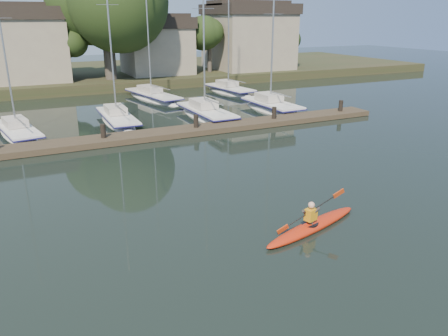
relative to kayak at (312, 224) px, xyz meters
name	(u,v)px	position (x,y,z in m)	size (l,w,h in m)	color
ground	(267,230)	(-1.52, 0.62, -0.19)	(160.00, 160.00, 0.00)	black
kayak	(312,224)	(0.00, 0.00, 0.00)	(4.84, 1.94, 1.55)	red
dock	(152,135)	(-1.52, 14.62, 0.02)	(34.00, 2.00, 1.80)	#4C3C2B
sailboat_1	(19,138)	(-9.13, 18.98, -0.36)	(3.20, 7.80, 12.41)	white
sailboat_2	(118,125)	(-2.51, 19.92, -0.36)	(2.06, 8.36, 13.79)	white
sailboat_3	(206,120)	(3.96, 18.66, -0.39)	(2.38, 8.46, 13.57)	white
sailboat_4	(271,113)	(9.83, 18.75, -0.40)	(2.48, 7.71, 13.01)	white
sailboat_6	(153,101)	(2.57, 27.87, -0.36)	(3.73, 9.78, 15.22)	white
sailboat_7	(229,95)	(10.57, 27.96, -0.38)	(3.07, 8.05, 12.65)	white
shore	(96,54)	(0.10, 40.91, 3.04)	(90.00, 25.25, 12.75)	#253118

